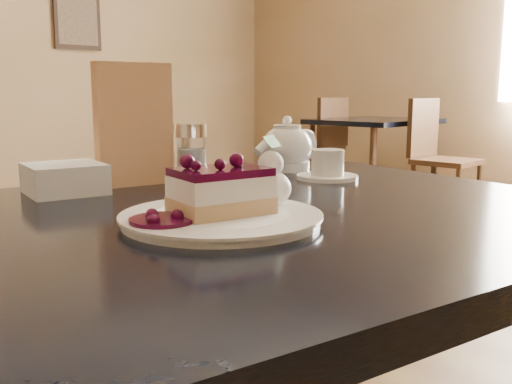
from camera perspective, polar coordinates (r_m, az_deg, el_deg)
main_table at (r=0.80m, az=-5.24°, el=-7.89°), size 1.28×0.93×0.75m
dessert_plate at (r=0.74m, az=-3.50°, el=-2.65°), size 0.26×0.26×0.01m
cheesecake_slice at (r=0.73m, az=-3.53°, el=0.06°), size 0.13×0.10×0.06m
whipped_cream at (r=0.79m, az=1.48°, el=0.40°), size 0.06×0.06×0.05m
berry_sauce at (r=0.69m, az=-9.37°, el=-2.81°), size 0.08×0.08×0.01m
tea_set at (r=1.22m, az=3.86°, el=4.04°), size 0.16×0.26×0.11m
menu_card at (r=1.05m, az=-12.08°, el=6.59°), size 0.14×0.05×0.22m
sugar_shaker at (r=1.09m, az=-6.51°, el=4.01°), size 0.06×0.06×0.11m
napkin_stack at (r=1.00m, az=-18.58°, el=1.28°), size 0.13×0.13×0.05m
bg_table_far_right at (r=4.77m, az=11.52°, el=-0.59°), size 1.02×1.73×1.15m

